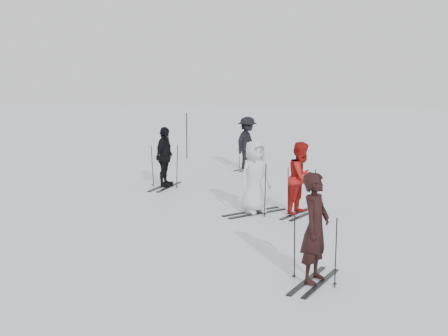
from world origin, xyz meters
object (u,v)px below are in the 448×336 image
Objects in this scene: skier_near_dark at (315,229)px; piste_marker at (187,136)px; skier_grey at (255,178)px; skier_uphill_left at (165,158)px; skier_red at (302,179)px; skier_uphill_far at (247,143)px.

skier_near_dark is 0.90× the size of piste_marker.
skier_grey is 4.39m from skier_uphill_left.
skier_near_dark reaches higher than skier_red.
skier_uphill_far is (-1.59, 7.09, 0.07)m from skier_grey.
piste_marker reaches higher than skier_red.
piste_marker reaches higher than skier_near_dark.
skier_near_dark is 4.80m from skier_red.
skier_uphill_far reaches higher than skier_red.
piste_marker reaches higher than skier_uphill_left.
skier_uphill_left reaches higher than skier_near_dark.
skier_uphill_far is at bearing -19.14° from skier_uphill_left.
piste_marker is at bearing 14.80° from skier_uphill_left.
piste_marker reaches higher than skier_grey.
skier_red is 0.90× the size of piste_marker.
skier_uphill_left is at bearing 176.36° from skier_uphill_far.
skier_uphill_far is at bearing 53.31° from skier_grey.
skier_uphill_far reaches higher than skier_near_dark.
skier_grey is at bearing 117.40° from skier_red.
skier_uphill_left reaches higher than skier_red.
skier_uphill_far is (1.77, 4.26, 0.05)m from skier_uphill_left.
skier_uphill_far is at bearing 42.48° from skier_red.
skier_uphill_far reaches higher than skier_uphill_left.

